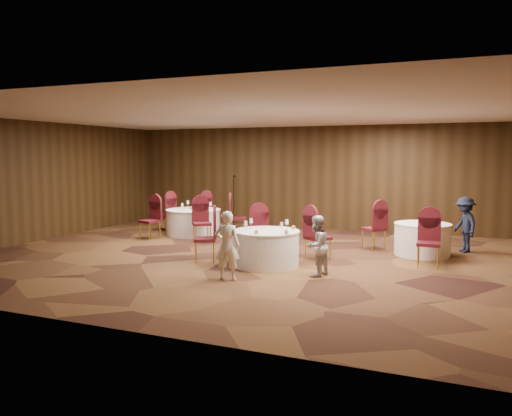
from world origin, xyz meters
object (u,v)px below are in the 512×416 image
at_px(table_right, 422,239).
at_px(woman_a, 227,246).
at_px(mic_stand, 234,212).
at_px(table_left, 194,222).
at_px(woman_b, 316,246).
at_px(table_main, 266,248).
at_px(man_c, 465,224).

relative_size(table_right, woman_a, 0.99).
bearing_deg(mic_stand, table_left, -105.54).
distance_m(mic_stand, woman_b, 6.68).
bearing_deg(table_right, woman_b, -120.74).
height_order(mic_stand, woman_a, mic_stand).
distance_m(table_right, woman_a, 4.93).
bearing_deg(woman_a, mic_stand, -77.96).
distance_m(table_right, woman_b, 3.35).
xyz_separation_m(table_left, table_right, (6.35, -0.62, 0.00)).
bearing_deg(woman_b, table_main, -94.00).
xyz_separation_m(table_main, man_c, (3.82, 3.18, 0.29)).
relative_size(table_main, table_left, 0.88).
height_order(table_main, mic_stand, mic_stand).
bearing_deg(man_c, woman_b, -61.91).
relative_size(woman_a, man_c, 0.97).
bearing_deg(table_main, man_c, 39.82).
relative_size(table_main, table_right, 1.10).
height_order(table_left, man_c, man_c).
xyz_separation_m(mic_stand, man_c, (6.76, -1.56, 0.17)).
bearing_deg(woman_b, table_left, -109.24).
bearing_deg(woman_a, woman_b, -159.76).
height_order(table_left, woman_b, woman_b).
bearing_deg(man_c, table_right, -75.07).
xyz_separation_m(table_main, woman_a, (-0.23, -1.39, 0.27)).
xyz_separation_m(table_main, mic_stand, (-2.94, 4.75, 0.12)).
bearing_deg(table_main, woman_b, -21.78).
xyz_separation_m(woman_a, woman_b, (1.44, 0.90, -0.06)).
bearing_deg(woman_a, table_left, -65.81).
xyz_separation_m(table_right, woman_a, (-3.15, -3.78, 0.27)).
relative_size(mic_stand, woman_b, 1.43).
bearing_deg(table_left, man_c, 1.37).
height_order(table_right, man_c, man_c).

